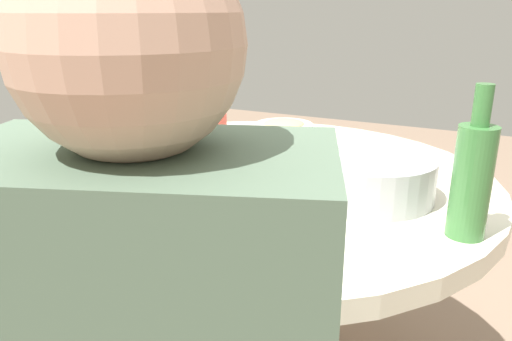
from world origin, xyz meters
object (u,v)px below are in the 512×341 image
object	(u,v)px
dish_stirfry	(229,145)
tea_cup_far	(30,175)
rice_bowl	(369,176)
dish_tofu_braise	(150,135)
dish_noodles	(284,126)
tea_cup_near	(216,123)
round_dining_table	(253,216)
soup_bowl	(152,183)
tea_cup_side	(87,244)
green_bottle	(472,178)

from	to	relation	value
dish_stirfry	tea_cup_far	world-z (taller)	tea_cup_far
rice_bowl	dish_tofu_braise	bearing A→B (deg)	-103.78
rice_bowl	dish_tofu_braise	size ratio (longest dim) A/B	1.21
dish_noodles	dish_stirfry	xyz separation A→B (m)	(0.31, -0.05, 0.00)
dish_stirfry	tea_cup_near	distance (m)	0.22
round_dining_table	soup_bowl	size ratio (longest dim) A/B	4.40
rice_bowl	tea_cup_far	xyz separation A→B (m)	(0.29, -0.75, -0.02)
dish_noodles	tea_cup_side	distance (m)	1.02
tea_cup_far	tea_cup_side	distance (m)	0.45
soup_bowl	green_bottle	size ratio (longest dim) A/B	0.98
dish_noodles	rice_bowl	bearing A→B (deg)	39.98
tea_cup_near	rice_bowl	bearing A→B (deg)	59.21
dish_tofu_braise	tea_cup_far	size ratio (longest dim) A/B	3.74
rice_bowl	dish_noodles	bearing A→B (deg)	-140.02
green_bottle	tea_cup_side	bearing A→B (deg)	-55.88
rice_bowl	soup_bowl	distance (m)	0.50
dish_stirfry	tea_cup_far	bearing A→B (deg)	-28.73
dish_tofu_braise	dish_stirfry	bearing A→B (deg)	93.14
round_dining_table	green_bottle	world-z (taller)	green_bottle
rice_bowl	tea_cup_far	bearing A→B (deg)	-68.66
dish_noodles	round_dining_table	bearing A→B (deg)	13.66
rice_bowl	soup_bowl	world-z (taller)	rice_bowl
soup_bowl	dish_tofu_braise	size ratio (longest dim) A/B	1.16
dish_stirfry	tea_cup_far	distance (m)	0.57
dish_noodles	dish_stirfry	world-z (taller)	dish_stirfry
green_bottle	tea_cup_far	world-z (taller)	green_bottle
dish_stirfry	rice_bowl	bearing A→B (deg)	66.92
dish_stirfry	tea_cup_side	xyz separation A→B (m)	(0.71, 0.12, 0.01)
dish_tofu_braise	green_bottle	xyz separation A→B (m)	(0.31, 0.98, 0.10)
soup_bowl	dish_stirfry	distance (m)	0.41
soup_bowl	tea_cup_near	xyz separation A→B (m)	(-0.58, -0.17, 0.01)
green_bottle	tea_cup_side	size ratio (longest dim) A/B	4.15
green_bottle	dish_stirfry	bearing A→B (deg)	-115.06
tea_cup_near	tea_cup_side	world-z (taller)	tea_cup_near
dish_tofu_braise	tea_cup_far	distance (m)	0.48
green_bottle	tea_cup_far	distance (m)	0.99
tea_cup_side	green_bottle	bearing A→B (deg)	124.12
dish_tofu_braise	tea_cup_near	distance (m)	0.23
round_dining_table	tea_cup_far	bearing A→B (deg)	-52.43
rice_bowl	tea_cup_near	bearing A→B (deg)	-120.79
green_bottle	tea_cup_near	world-z (taller)	green_bottle
green_bottle	tea_cup_side	world-z (taller)	green_bottle
round_dining_table	dish_noodles	xyz separation A→B (m)	(-0.47, -0.11, 0.14)
green_bottle	round_dining_table	bearing A→B (deg)	-107.00
round_dining_table	rice_bowl	size ratio (longest dim) A/B	4.23
green_bottle	tea_cup_far	size ratio (longest dim) A/B	4.44
tea_cup_near	tea_cup_far	xyz separation A→B (m)	(0.66, -0.13, -0.01)
dish_noodles	tea_cup_near	world-z (taller)	tea_cup_near
rice_bowl	tea_cup_side	bearing A→B (deg)	-34.96
dish_noodles	dish_tofu_braise	distance (m)	0.47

